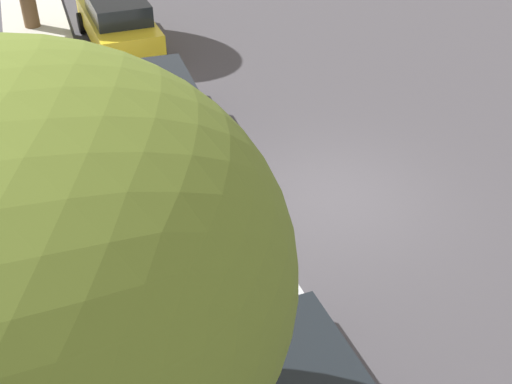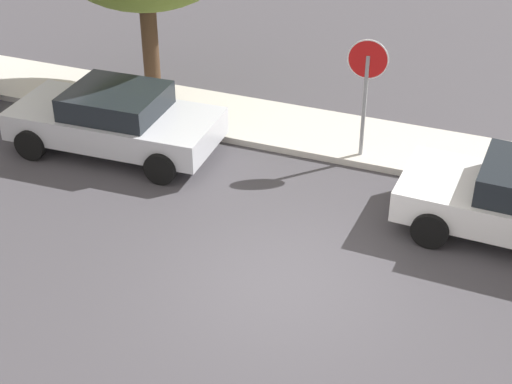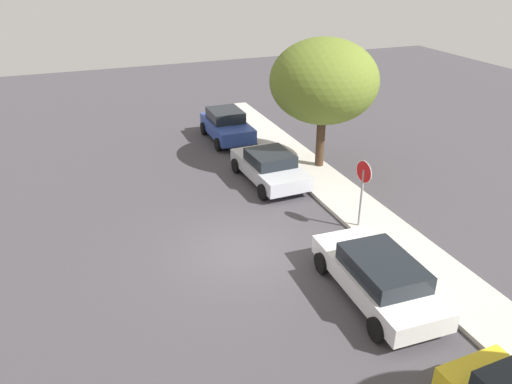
% 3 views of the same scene
% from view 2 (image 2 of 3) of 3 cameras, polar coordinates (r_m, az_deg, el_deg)
% --- Properties ---
extents(ground_plane, '(60.00, 60.00, 0.00)m').
position_cam_2_polar(ground_plane, '(12.60, 1.92, -6.49)').
color(ground_plane, '#423F44').
extents(sidewalk_curb, '(32.00, 2.01, 0.14)m').
position_cam_2_polar(sidewalk_curb, '(16.56, 7.78, 3.68)').
color(sidewalk_curb, beige).
rests_on(sidewalk_curb, ground_plane).
extents(stop_sign, '(0.78, 0.10, 2.56)m').
position_cam_2_polar(stop_sign, '(15.21, 8.03, 8.12)').
color(stop_sign, gray).
rests_on(stop_sign, ground_plane).
extents(parked_car_silver, '(4.30, 2.22, 1.34)m').
position_cam_2_polar(parked_car_silver, '(16.19, -10.19, 5.24)').
color(parked_car_silver, silver).
rests_on(parked_car_silver, ground_plane).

